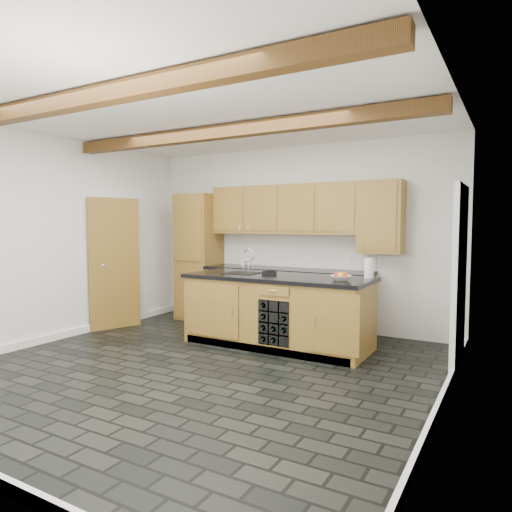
{
  "coord_description": "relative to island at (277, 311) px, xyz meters",
  "views": [
    {
      "loc": [
        3.01,
        -4.0,
        1.6
      ],
      "look_at": [
        0.26,
        0.8,
        1.22
      ],
      "focal_mm": 32.0,
      "sensor_mm": 36.0,
      "label": 1
    }
  ],
  "objects": [
    {
      "name": "kitchen_scale",
      "position": [
        -0.16,
        0.08,
        0.49
      ],
      "size": [
        0.22,
        0.18,
        0.06
      ],
      "rotation": [
        0.0,
        0.0,
        0.42
      ],
      "color": "black",
      "rests_on": "island"
    },
    {
      "name": "ground",
      "position": [
        -0.31,
        -1.28,
        -0.46
      ],
      "size": [
        5.0,
        5.0,
        0.0
      ],
      "primitive_type": "plane",
      "color": "black",
      "rests_on": "ground"
    },
    {
      "name": "room_shell",
      "position": [
        -0.39,
        -0.75,
        1.06
      ],
      "size": [
        5.01,
        5.0,
        5.0
      ],
      "color": "white",
      "rests_on": "ground"
    },
    {
      "name": "mug",
      "position": [
        -1.11,
        0.95,
        0.51
      ],
      "size": [
        0.13,
        0.13,
        0.1
      ],
      "primitive_type": "imported",
      "rotation": [
        0.0,
        0.0,
        0.24
      ],
      "color": "white",
      "rests_on": "back_cabinetry"
    },
    {
      "name": "fruit_cluster",
      "position": [
        0.89,
        -0.08,
        0.53
      ],
      "size": [
        0.16,
        0.17,
        0.07
      ],
      "color": "#B93318",
      "rests_on": "fruit_bowl"
    },
    {
      "name": "fruit_bowl",
      "position": [
        0.89,
        -0.08,
        0.5
      ],
      "size": [
        0.33,
        0.33,
        0.06
      ],
      "primitive_type": "imported",
      "rotation": [
        0.0,
        0.0,
        0.38
      ],
      "color": "beige",
      "rests_on": "island"
    },
    {
      "name": "paper_towel",
      "position": [
        1.11,
        0.33,
        0.59
      ],
      "size": [
        0.12,
        0.12,
        0.25
      ],
      "primitive_type": "cylinder",
      "color": "white",
      "rests_on": "island"
    },
    {
      "name": "faucet",
      "position": [
        -0.56,
        0.05,
        0.5
      ],
      "size": [
        0.45,
        0.4,
        0.34
      ],
      "color": "black",
      "rests_on": "island"
    },
    {
      "name": "island",
      "position": [
        0.0,
        0.0,
        0.0
      ],
      "size": [
        2.48,
        0.96,
        0.93
      ],
      "color": "olive",
      "rests_on": "ground"
    },
    {
      "name": "back_cabinetry",
      "position": [
        -0.68,
        0.95,
        0.52
      ],
      "size": [
        3.65,
        0.62,
        2.2
      ],
      "color": "olive",
      "rests_on": "ground"
    }
  ]
}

